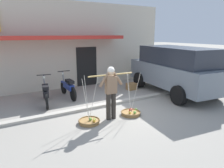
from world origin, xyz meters
name	(u,v)px	position (x,y,z in m)	size (l,w,h in m)	color
ground_plane	(117,111)	(0.00, 0.00, 0.00)	(90.00, 90.00, 0.00)	gray
sidewalk_curb	(107,104)	(0.00, 0.70, 0.05)	(20.00, 0.24, 0.10)	#AEA89C
fruit_vendor	(111,90)	(-0.50, -0.46, 0.98)	(1.49, 0.22, 1.70)	#2D2823
fruit_basket_left_side	(89,121)	(-1.24, -0.42, 0.07)	(0.67, 0.67, 1.45)	#9E7542
fruit_basket_right_side	(131,113)	(0.25, -0.50, 0.07)	(0.67, 0.67, 1.45)	#9E7542
motorcycle_nearest_shop	(46,93)	(-1.97, 2.04, 0.45)	(0.55, 1.81, 1.09)	black
motorcycle_second_in_row	(68,87)	(-0.94, 2.46, 0.45)	(0.54, 1.82, 1.09)	black
parked_truck	(175,69)	(3.53, 0.72, 1.13)	(2.56, 4.98, 2.10)	slate
storefront_building	(37,44)	(-1.33, 6.54, 2.10)	(13.00, 6.00, 4.20)	beige
wooden_crate	(131,86)	(2.13, 2.12, 0.16)	(0.44, 0.36, 0.32)	olive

